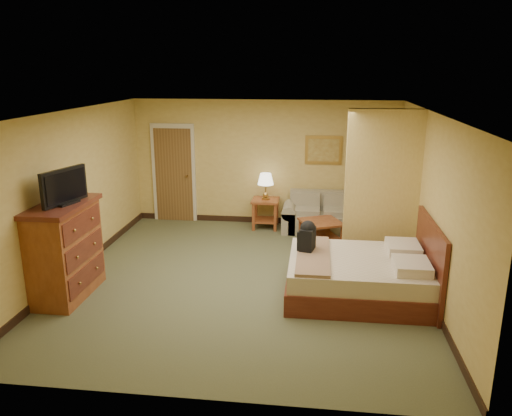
% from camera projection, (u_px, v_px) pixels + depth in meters
% --- Properties ---
extents(floor, '(6.00, 6.00, 0.00)m').
position_uv_depth(floor, '(244.00, 279.00, 7.89)').
color(floor, '#535738').
rests_on(floor, ground).
extents(ceiling, '(6.00, 6.00, 0.00)m').
position_uv_depth(ceiling, '(243.00, 112.00, 7.18)').
color(ceiling, white).
rests_on(ceiling, back_wall).
extents(back_wall, '(5.50, 0.02, 2.60)m').
position_uv_depth(back_wall, '(265.00, 163.00, 10.40)').
color(back_wall, '#D2B259').
rests_on(back_wall, floor).
extents(left_wall, '(0.02, 6.00, 2.60)m').
position_uv_depth(left_wall, '(72.00, 194.00, 7.86)').
color(left_wall, '#D2B259').
rests_on(left_wall, floor).
extents(right_wall, '(0.02, 6.00, 2.60)m').
position_uv_depth(right_wall, '(432.00, 205.00, 7.22)').
color(right_wall, '#D2B259').
rests_on(right_wall, floor).
extents(partition, '(1.20, 0.15, 2.60)m').
position_uv_depth(partition, '(382.00, 189.00, 8.17)').
color(partition, '#D2B259').
rests_on(partition, floor).
extents(door, '(0.94, 0.16, 2.10)m').
position_uv_depth(door, '(174.00, 174.00, 10.67)').
color(door, beige).
rests_on(door, floor).
extents(baseboard, '(5.50, 0.02, 0.12)m').
position_uv_depth(baseboard, '(264.00, 220.00, 10.73)').
color(baseboard, black).
rests_on(baseboard, floor).
extents(loveseat, '(1.58, 0.73, 0.80)m').
position_uv_depth(loveseat, '(321.00, 219.00, 10.13)').
color(loveseat, gray).
rests_on(loveseat, floor).
extents(side_table, '(0.55, 0.55, 0.61)m').
position_uv_depth(side_table, '(265.00, 209.00, 10.31)').
color(side_table, brown).
rests_on(side_table, floor).
extents(table_lamp, '(0.33, 0.33, 0.54)m').
position_uv_depth(table_lamp, '(266.00, 180.00, 10.14)').
color(table_lamp, '#A7823D').
rests_on(table_lamp, side_table).
extents(coffee_table, '(0.91, 0.91, 0.45)m').
position_uv_depth(coffee_table, '(321.00, 227.00, 9.38)').
color(coffee_table, brown).
rests_on(coffee_table, floor).
extents(wall_picture, '(0.75, 0.04, 0.58)m').
position_uv_depth(wall_picture, '(324.00, 150.00, 10.16)').
color(wall_picture, '#B78E3F').
rests_on(wall_picture, back_wall).
extents(dresser, '(0.69, 1.30, 1.39)m').
position_uv_depth(dresser, '(64.00, 250.00, 7.14)').
color(dresser, brown).
rests_on(dresser, floor).
extents(tv, '(0.29, 0.80, 0.50)m').
position_uv_depth(tv, '(64.00, 187.00, 6.88)').
color(tv, black).
rests_on(tv, dresser).
extents(bed, '(2.10, 1.78, 1.15)m').
position_uv_depth(bed, '(364.00, 275.00, 7.25)').
color(bed, '#511C13').
rests_on(bed, floor).
extents(backpack, '(0.25, 0.32, 0.49)m').
position_uv_depth(backpack, '(308.00, 236.00, 7.36)').
color(backpack, black).
rests_on(backpack, bed).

